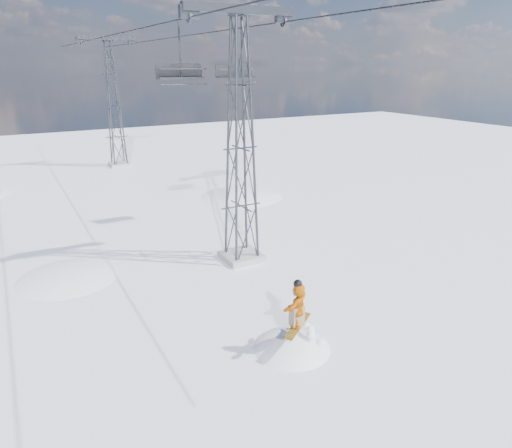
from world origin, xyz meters
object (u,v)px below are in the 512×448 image
object	(u,v)px
lift_tower_far	(114,107)
lift_chair_near	(181,72)
snowboarder_jump	(290,388)
lift_tower_near	(240,149)

from	to	relation	value
lift_tower_far	lift_chair_near	xyz separation A→B (m)	(-2.20, -23.70, 3.30)
snowboarder_jump	lift_chair_near	distance (m)	13.60
snowboarder_jump	lift_chair_near	size ratio (longest dim) A/B	2.55
lift_tower_far	lift_chair_near	size ratio (longest dim) A/B	4.39
lift_chair_near	snowboarder_jump	bearing A→B (deg)	-88.45
lift_tower_far	lift_chair_near	world-z (taller)	lift_tower_far
lift_tower_far	lift_chair_near	distance (m)	24.03
lift_tower_far	lift_tower_near	bearing A→B (deg)	-90.00
lift_chair_near	lift_tower_near	bearing A→B (deg)	-30.64
lift_tower_near	snowboarder_jump	size ratio (longest dim) A/B	1.72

